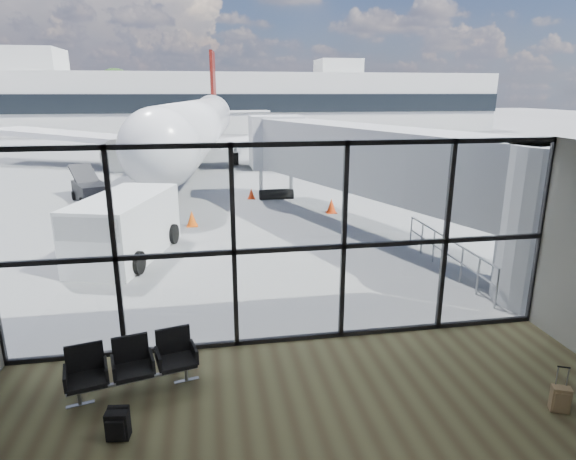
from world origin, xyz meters
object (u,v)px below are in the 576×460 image
object	(u,v)px
seating_row	(132,362)
belt_loader	(90,190)
backpack	(118,425)
suitcase	(560,399)
airliner	(199,125)
service_van	(123,227)

from	to	relation	value
seating_row	belt_loader	world-z (taller)	belt_loader
backpack	belt_loader	world-z (taller)	belt_loader
suitcase	belt_loader	world-z (taller)	belt_loader
seating_row	airliner	xyz separation A→B (m)	(1.13, 30.40, 2.37)
belt_loader	suitcase	bearing A→B (deg)	-82.95
seating_row	service_van	size ratio (longest dim) A/B	0.45
seating_row	belt_loader	distance (m)	17.92
seating_row	backpack	world-z (taller)	seating_row
backpack	suitcase	size ratio (longest dim) A/B	0.64
backpack	belt_loader	distance (m)	19.25
suitcase	service_van	bearing A→B (deg)	155.16
suitcase	belt_loader	distance (m)	22.72
airliner	belt_loader	world-z (taller)	airliner
seating_row	service_van	xyz separation A→B (m)	(-1.30, 7.93, 0.50)
backpack	suitcase	distance (m)	7.60
backpack	suitcase	world-z (taller)	suitcase
suitcase	airliner	distance (m)	33.11
service_van	belt_loader	world-z (taller)	service_van
seating_row	airliner	world-z (taller)	airliner
seating_row	belt_loader	bearing A→B (deg)	90.71
service_van	belt_loader	xyz separation A→B (m)	(-3.10, 9.44, -0.51)
suitcase	service_van	size ratio (longest dim) A/B	0.16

